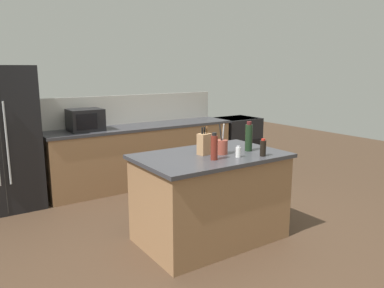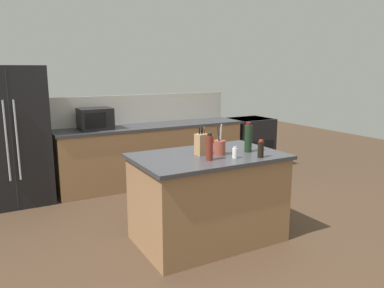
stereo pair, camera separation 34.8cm
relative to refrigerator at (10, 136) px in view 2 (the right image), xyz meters
name	(u,v)px [view 2 (the right image)]	position (x,y,z in m)	size (l,w,h in m)	color
ground_plane	(208,239)	(1.73, -2.25, -0.93)	(14.00, 14.00, 0.00)	#473323
back_counter_run	(153,154)	(2.03, -0.05, -0.46)	(3.02, 0.66, 0.94)	#936B47
wall_backsplash	(144,109)	(2.03, 0.27, 0.24)	(2.98, 0.03, 0.46)	beige
kitchen_island	(208,197)	(1.73, -2.25, -0.46)	(1.54, 0.98, 0.94)	#936B47
refrigerator	(10,136)	(0.00, 0.00, 0.00)	(0.96, 0.75, 1.86)	black
range_oven	(249,143)	(3.96, -0.05, -0.46)	(0.76, 0.65, 0.92)	black
microwave	(95,119)	(1.14, -0.05, 0.17)	(0.47, 0.39, 0.31)	black
knife_block	(202,144)	(1.67, -2.22, 0.12)	(0.14, 0.12, 0.29)	#A87C54
utensil_crock	(220,147)	(1.83, -2.31, 0.09)	(0.12, 0.12, 0.32)	brown
wine_bottle	(248,138)	(2.17, -2.34, 0.16)	(0.08, 0.08, 0.32)	black
vinegar_bottle	(210,147)	(1.62, -2.46, 0.14)	(0.07, 0.07, 0.27)	maroon
soy_sauce_bottle	(261,149)	(2.12, -2.61, 0.10)	(0.06, 0.06, 0.18)	black
salt_shaker	(235,153)	(1.88, -2.51, 0.06)	(0.05, 0.05, 0.12)	silver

